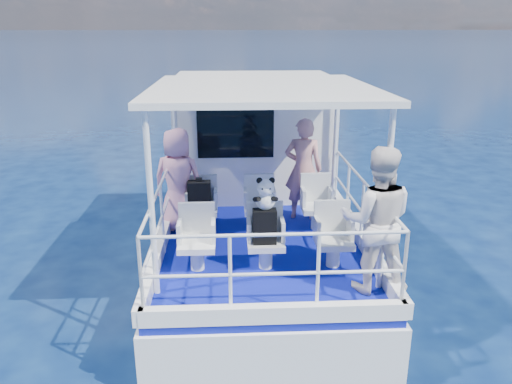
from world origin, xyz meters
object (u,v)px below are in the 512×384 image
panda (266,194)px  passenger_port_fwd (178,180)px  backpack_center (265,226)px  passenger_stbd_aft (377,220)px

panda → passenger_port_fwd: bearing=131.0°
backpack_center → panda: size_ratio=1.10×
passenger_stbd_aft → panda: 1.40m
passenger_port_fwd → passenger_stbd_aft: (2.50, -2.03, 0.08)m
panda → backpack_center: bearing=-114.4°
passenger_stbd_aft → passenger_port_fwd: bearing=-27.7°
backpack_center → panda: bearing=65.6°
backpack_center → panda: 0.44m
passenger_stbd_aft → backpack_center: 1.42m
passenger_stbd_aft → panda: (-1.26, 0.60, 0.15)m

